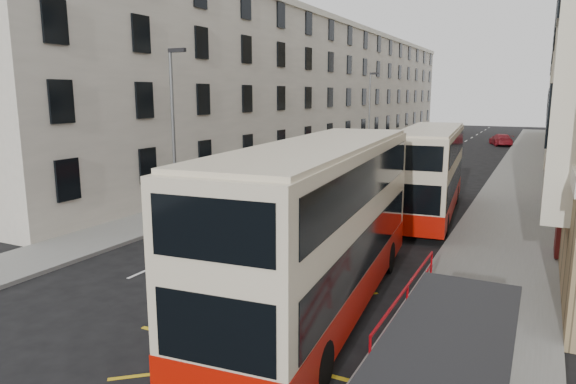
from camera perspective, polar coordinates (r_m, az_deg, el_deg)
The scene contains 17 objects.
ground at distance 13.12m, azimuth -23.54°, elevation -17.88°, with size 200.00×200.00×0.00m, color black.
pavement_right at distance 37.67m, azimuth 24.37°, elevation 0.65°, with size 4.00×120.00×0.15m, color slate.
pavement_left at distance 41.16m, azimuth 2.33°, elevation 2.40°, with size 3.00×120.00×0.15m, color slate.
kerb_right at distance 37.78m, azimuth 21.35°, elevation 0.90°, with size 0.25×120.00×0.15m, color gray.
kerb_left at distance 40.58m, azimuth 4.26°, elevation 2.26°, with size 0.25×120.00×0.15m, color gray.
road_markings at distance 53.31m, azimuth 16.46°, elevation 3.82°, with size 10.00×110.00×0.01m, color silver, non-canonical shape.
terrace_left at distance 57.30m, azimuth 3.34°, elevation 11.23°, with size 9.18×79.00×13.25m.
guard_railing at distance 14.24m, azimuth 13.11°, elevation -11.11°, with size 0.06×6.56×1.01m.
street_lamp_near at distance 24.68m, azimuth -12.56°, elevation 7.16°, with size 0.93×0.18×8.00m.
street_lamp_far at distance 51.57m, azimuth 9.09°, elevation 9.07°, with size 0.93×0.18×8.00m.
double_decker_front at distance 14.36m, azimuth 3.65°, elevation -3.93°, with size 3.86×12.29×4.82m.
double_decker_rear at distance 26.75m, azimuth 15.42°, elevation 2.20°, with size 3.55×11.37×4.46m.
pedestrian_far at distance 10.78m, azimuth 18.39°, elevation -18.12°, with size 0.98×0.41×1.68m, color black.
white_van at distance 51.35m, azimuth 11.09°, elevation 4.74°, with size 2.76×5.99×1.67m, color white.
car_silver at distance 63.26m, azimuth 13.34°, elevation 5.70°, with size 1.78×4.43×1.51m, color #B8BBBF.
car_dark at distance 77.04m, azimuth 15.78°, elevation 6.41°, with size 1.49×4.27×1.41m, color black.
car_red at distance 67.19m, azimuth 22.58°, elevation 5.40°, with size 1.96×4.83×1.40m, color maroon.
Camera 1 is at (9.14, -7.16, 6.11)m, focal length 32.00 mm.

